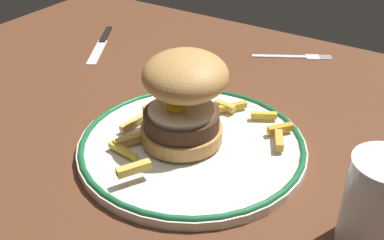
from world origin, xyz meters
TOP-DOWN VIEW (x-y plane):
  - ground_plane at (0.00, 0.00)cm, footprint 111.05×85.03cm
  - dinner_plate at (3.70, -2.49)cm, footprint 29.34×29.34cm
  - burger at (2.29, -2.20)cm, footprint 14.96×15.08cm
  - fries_pile at (2.60, -0.69)cm, footprint 20.78×23.78cm
  - water_glass at (27.39, -6.43)cm, footprint 6.79×6.79cm
  - fork at (3.59, 32.17)cm, footprint 13.19×8.34cm
  - knife at (-30.65, 18.65)cm, footprint 10.45×16.26cm

SIDE VIEW (x-z plane):
  - ground_plane at x=0.00cm, z-range -4.00..0.00cm
  - fork at x=3.59cm, z-range 0.00..0.36cm
  - knife at x=-30.65cm, z-range -0.09..0.61cm
  - dinner_plate at x=3.70cm, z-range 0.04..1.64cm
  - fries_pile at x=2.60cm, z-range 1.18..3.14cm
  - water_glass at x=27.39cm, z-range -0.67..9.48cm
  - burger at x=2.29cm, z-range 1.62..13.12cm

